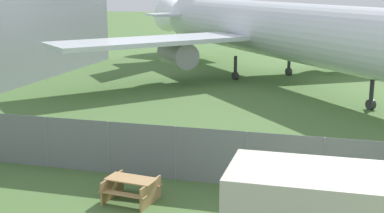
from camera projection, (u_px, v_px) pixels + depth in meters
perimeter_fence at (109, 147)px, 19.53m from camera, size 56.07×0.07×1.97m
airplane at (272, 30)px, 38.02m from camera, size 27.77×32.29×11.37m
picnic_bench_near_cabin at (131, 187)px, 17.12m from camera, size 1.75×1.58×0.76m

